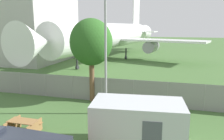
# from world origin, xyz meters

# --- Properties ---
(perimeter_fence) EXTENTS (56.07, 0.07, 1.96)m
(perimeter_fence) POSITION_xyz_m (0.00, 10.18, 0.98)
(perimeter_fence) COLOR gray
(perimeter_fence) RESTS_ON ground
(airplane) EXTENTS (33.12, 41.85, 13.18)m
(airplane) POSITION_xyz_m (-3.06, 32.54, 4.20)
(airplane) COLOR white
(airplane) RESTS_ON ground
(portable_cabin) EXTENTS (4.61, 2.73, 2.41)m
(portable_cabin) POSITION_xyz_m (6.34, 4.11, 1.20)
(portable_cabin) COLOR silver
(portable_cabin) RESTS_ON ground
(picnic_bench_near_cabin) EXTENTS (1.65, 1.40, 0.76)m
(picnic_bench_near_cabin) POSITION_xyz_m (-0.10, 3.94, 0.47)
(picnic_bench_near_cabin) COLOR olive
(picnic_bench_near_cabin) RESTS_ON ground
(tree_near_hangar) EXTENTS (3.31, 3.31, 6.57)m
(tree_near_hangar) POSITION_xyz_m (1.73, 10.16, 4.71)
(tree_near_hangar) COLOR brown
(tree_near_hangar) RESTS_ON ground
(light_mast) EXTENTS (0.44, 0.44, 8.98)m
(light_mast) POSITION_xyz_m (3.60, 7.86, 5.39)
(light_mast) COLOR #99999E
(light_mast) RESTS_ON ground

